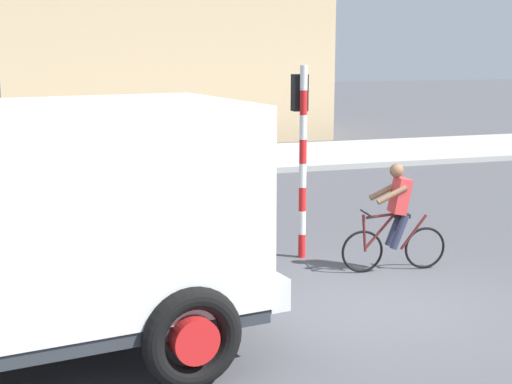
% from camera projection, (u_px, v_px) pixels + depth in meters
% --- Properties ---
extents(ground_plane, '(120.00, 120.00, 0.00)m').
position_uv_depth(ground_plane, '(395.00, 305.00, 10.36)').
color(ground_plane, '#4C4C51').
extents(sidewalk_far, '(80.00, 5.00, 0.16)m').
position_uv_depth(sidewalk_far, '(183.00, 161.00, 22.76)').
color(sidewalk_far, '#ADADA8').
rests_on(sidewalk_far, ground).
extents(truck_foreground, '(5.72, 3.42, 2.90)m').
position_uv_depth(truck_foreground, '(7.00, 223.00, 7.98)').
color(truck_foreground, white).
rests_on(truck_foreground, ground).
extents(cyclist, '(1.72, 0.52, 1.72)m').
position_uv_depth(cyclist, '(396.00, 217.00, 11.82)').
color(cyclist, black).
rests_on(cyclist, ground).
extents(traffic_light_pole, '(0.24, 0.43, 3.20)m').
position_uv_depth(traffic_light_pole, '(301.00, 135.00, 12.41)').
color(traffic_light_pole, red).
rests_on(traffic_light_pole, ground).
extents(building_mid_block, '(12.05, 6.82, 5.58)m').
position_uv_depth(building_mid_block, '(160.00, 64.00, 29.29)').
color(building_mid_block, '#D1B284').
rests_on(building_mid_block, ground).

